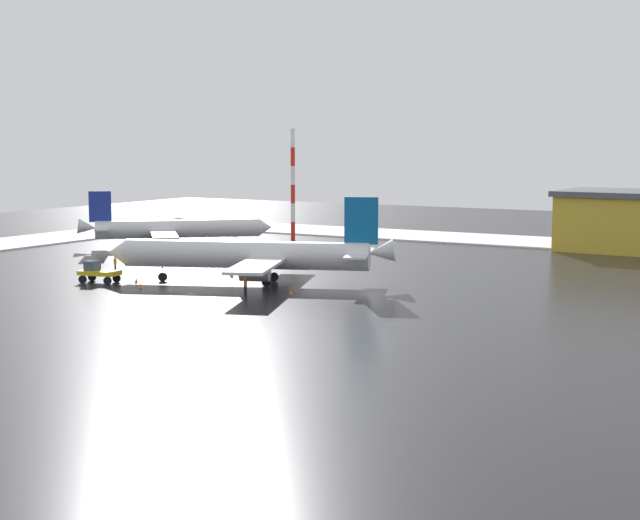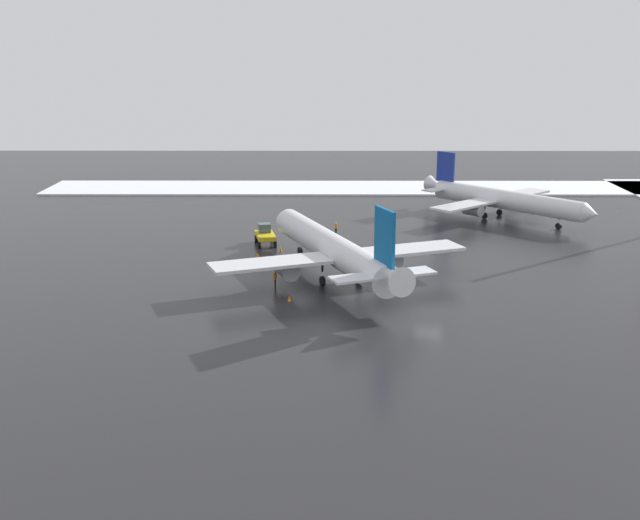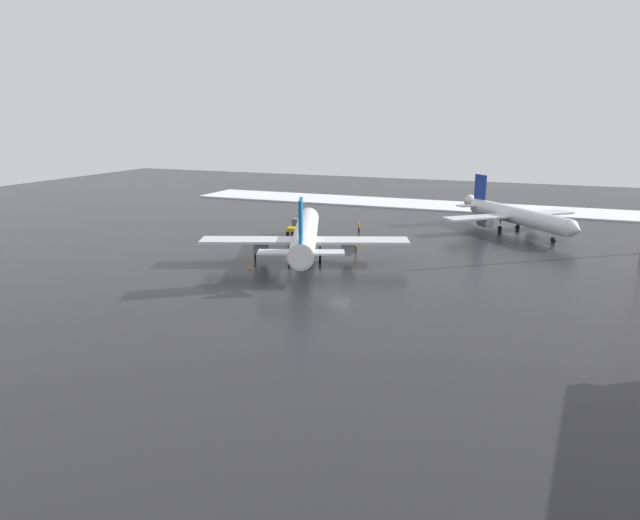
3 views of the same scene
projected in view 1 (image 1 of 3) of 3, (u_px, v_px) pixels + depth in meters
The scene contains 12 objects.
ground_plane at pixel (371, 280), 113.22m from camera, with size 240.00×240.00×0.00m, color #232326.
snow_bank_far at pixel (515, 241), 156.09m from camera, with size 152.00×16.00×0.25m, color white.
airplane_distant_tail at pixel (253, 255), 110.42m from camera, with size 32.05×27.12×9.92m.
airplane_foreground_jet at pixel (174, 229), 147.21m from camera, with size 23.53×22.24×8.65m.
pushback_tug at pixel (98, 272), 111.26m from camera, with size 4.94×3.07×2.50m.
ground_crew_near_tug at pixel (231, 266), 118.33m from camera, with size 0.36×0.36×1.71m.
ground_crew_beside_wing at pixel (245, 284), 103.95m from camera, with size 0.36×0.36×1.71m.
ground_crew_mid_apron at pixel (115, 263), 121.73m from camera, with size 0.36×0.36×1.71m.
antenna_mast at pixel (293, 185), 157.31m from camera, with size 0.70×0.70×17.97m.
traffic_cone_near_nose at pixel (140, 285), 107.72m from camera, with size 0.36×0.36×0.55m, color orange.
traffic_cone_mid_line at pixel (136, 280), 111.28m from camera, with size 0.36×0.36×0.55m, color orange.
traffic_cone_wingtip_side at pixel (291, 292), 103.12m from camera, with size 0.36×0.36×0.55m, color orange.
Camera 1 is at (-51.34, 99.81, 16.18)m, focal length 55.00 mm.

